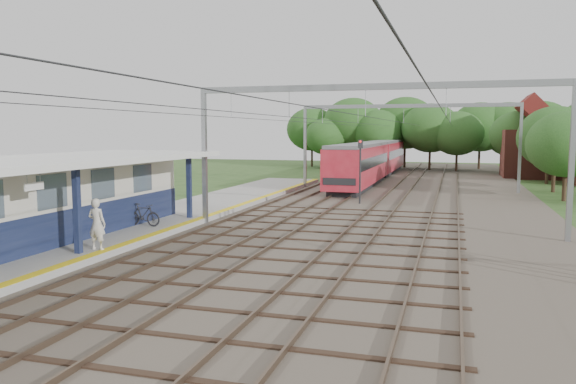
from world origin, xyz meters
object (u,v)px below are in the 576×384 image
(bicycle, at_px, (143,215))
(person, at_px, (97,224))
(signal_post, at_px, (360,164))
(train, at_px, (374,159))

(bicycle, bearing_deg, person, -165.79)
(bicycle, relative_size, signal_post, 0.42)
(bicycle, bearing_deg, signal_post, -30.48)
(person, bearing_deg, signal_post, -109.94)
(person, xyz_separation_m, train, (5.10, 38.23, 0.74))
(person, bearing_deg, bicycle, -76.33)
(bicycle, distance_m, signal_post, 15.53)
(person, xyz_separation_m, bicycle, (-1.19, 5.22, -0.44))
(person, bearing_deg, train, -96.77)
(signal_post, bearing_deg, train, 75.24)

